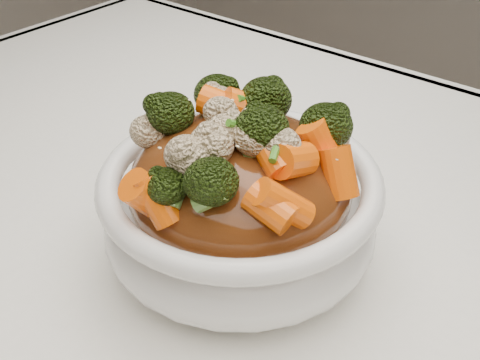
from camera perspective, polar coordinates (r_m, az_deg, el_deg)
The scene contains 8 objects.
tablecloth at distance 0.42m, azimuth 5.27°, elevation -13.72°, with size 1.20×0.80×0.04m, color white.
bowl at distance 0.41m, azimuth 0.00°, elevation -3.39°, with size 0.20×0.20×0.08m, color white, non-canonical shape.
sauce_base at distance 0.40m, azimuth 0.00°, elevation -0.33°, with size 0.16×0.16×0.09m, color #55280E.
carrots at distance 0.37m, azimuth 0.00°, elevation 6.99°, with size 0.16×0.16×0.05m, color #FB6108, non-canonical shape.
broccoli at distance 0.37m, azimuth 0.00°, elevation 6.87°, with size 0.16×0.16×0.04m, color black, non-canonical shape.
cauliflower at distance 0.37m, azimuth 0.00°, elevation 6.61°, with size 0.16×0.16×0.03m, color beige, non-canonical shape.
scallions at distance 0.37m, azimuth 0.00°, elevation 7.12°, with size 0.12×0.12×0.02m, color #3B7E1D, non-canonical shape.
sesame_seeds at distance 0.37m, azimuth 0.00°, elevation 7.12°, with size 0.14×0.14×0.01m, color beige, non-canonical shape.
Camera 1 is at (0.14, -0.24, 1.05)m, focal length 42.00 mm.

